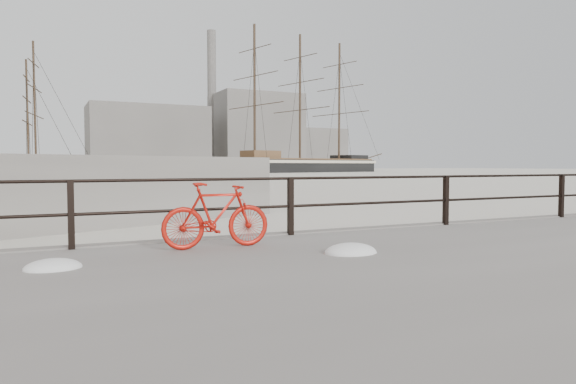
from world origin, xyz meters
name	(u,v)px	position (x,y,z in m)	size (l,w,h in m)	color
ground	(440,241)	(0.00, 0.00, 0.00)	(400.00, 400.00, 0.00)	white
guardrail	(446,200)	(0.00, -0.15, 0.85)	(28.00, 0.10, 1.00)	black
bicycle	(216,215)	(-5.09, -0.95, 0.83)	(1.59, 0.24, 0.96)	red
barque_black	(300,172)	(43.90, 92.26, 0.00)	(54.78, 17.93, 31.36)	black
industrial_west	(148,139)	(20.00, 140.00, 9.00)	(32.00, 18.00, 18.00)	gray
industrial_mid	(256,133)	(55.00, 145.00, 12.00)	(26.00, 20.00, 24.00)	gray
industrial_east	(312,150)	(78.00, 150.00, 7.00)	(20.00, 16.00, 14.00)	gray
smokestack	(212,101)	(42.00, 150.00, 22.00)	(2.80, 2.80, 44.00)	gray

